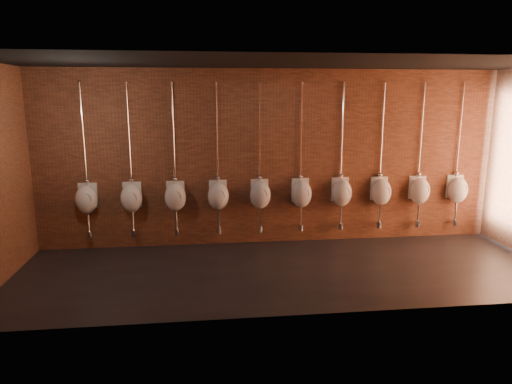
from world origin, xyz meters
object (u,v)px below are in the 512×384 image
Objects in this scene: urinal_8 at (420,190)px; urinal_9 at (457,189)px; urinal_3 at (218,195)px; urinal_1 at (132,198)px; urinal_4 at (260,194)px; urinal_2 at (175,196)px; urinal_7 at (381,191)px; urinal_6 at (342,192)px; urinal_0 at (87,199)px; urinal_5 at (301,193)px.

urinal_9 is (0.77, 0.00, 0.00)m from urinal_8.
urinal_1 is at bearing 180.00° from urinal_3.
urinal_4 is at bearing 180.00° from urinal_9.
urinal_2 is 1.00× the size of urinal_7.
urinal_6 is 1.54m from urinal_8.
urinal_1 and urinal_3 have the same top height.
urinal_6 is (4.61, 0.00, 0.00)m from urinal_0.
urinal_9 is at bearing 0.00° from urinal_6.
urinal_3 is 1.00× the size of urinal_7.
urinal_5 is at bearing 180.00° from urinal_7.
urinal_2 is (1.54, 0.00, 0.00)m from urinal_0.
urinal_6 is (3.84, 0.00, 0.00)m from urinal_1.
urinal_2 is (0.77, 0.00, 0.00)m from urinal_1.
urinal_4 and urinal_6 have the same top height.
urinal_0 is 1.00× the size of urinal_5.
urinal_5 is (2.30, 0.00, 0.00)m from urinal_2.
urinal_8 is 1.00× the size of urinal_9.
urinal_2 and urinal_8 have the same top height.
urinal_1 is 1.00× the size of urinal_9.
urinal_4 is (0.77, 0.00, 0.00)m from urinal_3.
urinal_5 is at bearing 180.00° from urinal_8.
urinal_1 is at bearing 180.00° from urinal_9.
urinal_8 is at bearing 0.00° from urinal_1.
urinal_6 and urinal_7 have the same top height.
urinal_2 and urinal_6 have the same top height.
urinal_0 and urinal_1 have the same top height.
urinal_2 is at bearing 180.00° from urinal_8.
urinal_0 is 1.00× the size of urinal_6.
urinal_0 and urinal_5 have the same top height.
urinal_4 is 1.00× the size of urinal_8.
urinal_4 is at bearing 180.00° from urinal_5.
urinal_6 is at bearing 0.00° from urinal_5.
urinal_0 is 4.61m from urinal_6.
urinal_1 is 2.30m from urinal_4.
urinal_0 and urinal_4 have the same top height.
urinal_2 is at bearing 180.00° from urinal_3.
urinal_9 is (6.14, 0.00, 0.00)m from urinal_1.
urinal_4 and urinal_5 have the same top height.
urinal_7 is 0.77m from urinal_8.
urinal_9 is (6.91, 0.00, 0.00)m from urinal_0.
urinal_7 is at bearing 0.00° from urinal_6.
urinal_1 is 1.00× the size of urinal_4.
urinal_1 is at bearing 180.00° from urinal_8.
urinal_1 is 3.07m from urinal_5.
urinal_6 is (1.54, 0.00, 0.00)m from urinal_4.
urinal_0 is 1.00× the size of urinal_9.
urinal_1 is 1.00× the size of urinal_5.
urinal_1 and urinal_4 have the same top height.
urinal_4 is 1.00× the size of urinal_6.
urinal_1 is at bearing 180.00° from urinal_4.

